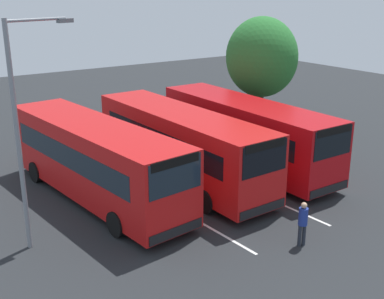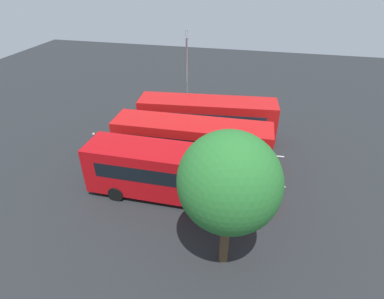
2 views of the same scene
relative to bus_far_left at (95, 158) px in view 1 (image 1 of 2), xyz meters
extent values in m
plane|color=#232628|center=(0.56, 3.92, -1.80)|extent=(67.96, 67.96, 0.00)
cube|color=red|center=(-0.03, 0.00, 0.01)|extent=(11.04, 3.59, 2.95)
cube|color=#19232D|center=(5.32, 0.54, 0.80)|extent=(0.34, 2.21, 1.24)
cube|color=#19232D|center=(-0.15, 1.22, 0.36)|extent=(9.07, 1.00, 0.94)
cube|color=#19232D|center=(0.09, -1.22, 0.36)|extent=(9.07, 1.00, 0.94)
cube|color=black|center=(5.34, 0.54, 1.30)|extent=(0.30, 2.01, 0.32)
cube|color=black|center=(5.35, 0.54, -1.25)|extent=(0.33, 2.31, 0.36)
cylinder|color=black|center=(3.30, 1.54, -1.32)|extent=(0.99, 0.38, 0.97)
cylinder|color=black|center=(3.54, -0.84, -1.32)|extent=(0.99, 0.38, 0.97)
cylinder|color=black|center=(-3.60, 0.84, -1.32)|extent=(0.99, 0.38, 0.97)
cylinder|color=black|center=(-3.36, -1.54, -1.32)|extent=(0.99, 0.38, 0.97)
cube|color=red|center=(0.30, 4.09, 0.01)|extent=(10.90, 2.79, 2.95)
cube|color=black|center=(5.67, 4.23, 0.80)|extent=(0.18, 2.21, 1.24)
cube|color=black|center=(0.26, 5.32, 0.36)|extent=(9.11, 0.31, 0.94)
cube|color=black|center=(0.33, 2.87, 0.36)|extent=(9.11, 0.31, 0.94)
cube|color=black|center=(5.69, 4.23, 1.30)|extent=(0.15, 2.01, 0.32)
cube|color=black|center=(5.70, 4.23, -1.25)|extent=(0.16, 2.31, 0.36)
cylinder|color=black|center=(3.73, 5.38, -1.32)|extent=(0.97, 0.30, 0.97)
cylinder|color=black|center=(3.79, 2.99, -1.32)|extent=(0.97, 0.30, 0.97)
cylinder|color=black|center=(-3.20, 5.20, -1.32)|extent=(0.97, 0.30, 0.97)
cylinder|color=black|center=(-3.14, 2.81, -1.32)|extent=(0.97, 0.30, 0.97)
cube|color=#B70C11|center=(0.42, 7.84, 0.01)|extent=(10.84, 2.51, 2.95)
cube|color=black|center=(5.80, 7.84, 0.80)|extent=(0.12, 2.21, 1.24)
cube|color=black|center=(0.42, 9.07, 0.36)|extent=(9.11, 0.08, 0.94)
cube|color=black|center=(0.42, 6.62, 0.36)|extent=(9.11, 0.08, 0.94)
cube|color=black|center=(5.82, 7.84, 1.30)|extent=(0.10, 2.01, 0.32)
cube|color=black|center=(5.83, 7.84, -1.25)|extent=(0.10, 2.31, 0.36)
cylinder|color=black|center=(3.89, 9.04, -1.32)|extent=(0.97, 0.28, 0.97)
cylinder|color=black|center=(3.89, 6.65, -1.32)|extent=(0.97, 0.28, 0.97)
cylinder|color=black|center=(-3.05, 9.04, -1.32)|extent=(0.97, 0.28, 0.97)
cylinder|color=black|center=(-3.05, 6.65, -1.32)|extent=(0.97, 0.28, 0.97)
cylinder|color=#232833|center=(7.78, 4.09, -1.41)|extent=(0.13, 0.13, 0.79)
cylinder|color=#232833|center=(7.84, 4.24, -1.41)|extent=(0.13, 0.13, 0.79)
cylinder|color=navy|center=(7.81, 4.17, -0.70)|extent=(0.42, 0.42, 0.63)
sphere|color=tan|center=(7.81, 4.17, -0.28)|extent=(0.21, 0.21, 0.21)
cylinder|color=gray|center=(2.54, -3.68, 2.06)|extent=(0.16, 0.16, 7.72)
cylinder|color=gray|center=(2.27, -2.64, 5.82)|extent=(0.64, 2.12, 0.10)
cube|color=slate|center=(2.00, -1.59, 5.74)|extent=(0.33, 0.59, 0.14)
cylinder|color=#4C3823|center=(-3.13, 11.97, -0.25)|extent=(0.44, 0.44, 3.11)
ellipsoid|color=#28702D|center=(-3.13, 11.97, 2.95)|extent=(4.40, 3.96, 4.62)
cube|color=silver|center=(0.56, 2.07, -1.80)|extent=(13.72, 0.92, 0.01)
cube|color=silver|center=(0.56, 5.78, -1.80)|extent=(13.72, 0.92, 0.01)
camera|label=1|loc=(18.28, -7.70, 6.77)|focal=46.15mm
camera|label=2|loc=(-3.91, 22.11, 10.80)|focal=28.75mm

